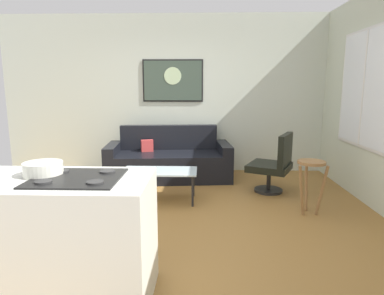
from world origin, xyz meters
name	(u,v)px	position (x,y,z in m)	size (l,w,h in m)	color
ground	(166,221)	(0.00, 0.00, -0.02)	(6.40, 6.40, 0.04)	olive
back_wall	(179,94)	(0.00, 2.42, 1.40)	(6.40, 0.05, 2.80)	beige
couch	(169,161)	(-0.14, 1.81, 0.29)	(2.12, 1.05, 0.87)	black
coffee_table	(160,173)	(-0.15, 0.67, 0.39)	(1.01, 0.51, 0.43)	silver
armchair	(274,164)	(1.48, 1.08, 0.43)	(0.77, 0.78, 0.88)	black
bar_stool	(311,173)	(1.74, 0.25, 0.52)	(0.37, 0.37, 0.66)	olive
kitchen_counter	(43,240)	(-0.72, -1.49, 0.46)	(1.56, 0.72, 0.94)	white
mixing_bowl	(43,169)	(-0.71, -1.42, 0.96)	(0.27, 0.27, 0.10)	silver
wall_painting	(173,81)	(-0.11, 2.38, 1.65)	(1.08, 0.03, 0.75)	black
window	(364,89)	(2.59, 0.90, 1.51)	(0.03, 1.42, 1.58)	silver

